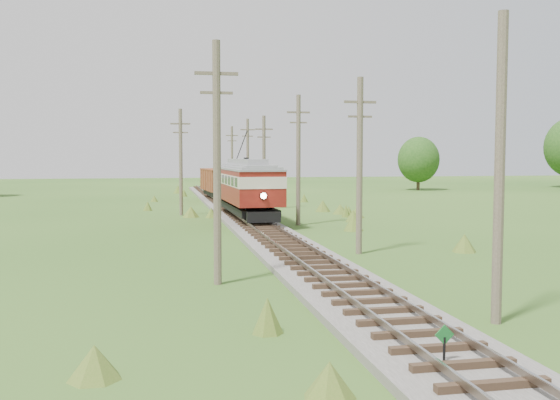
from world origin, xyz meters
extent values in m
plane|color=#285419|center=(0.00, 0.00, 0.00)|extent=(260.00, 260.00, 0.00)
cube|color=#605B54|center=(0.00, 34.00, 0.12)|extent=(3.60, 96.00, 0.25)
cube|color=#726659|center=(-0.72, 34.00, 0.48)|extent=(0.08, 96.00, 0.17)
cube|color=#726659|center=(0.72, 34.00, 0.48)|extent=(0.08, 96.00, 0.17)
cube|color=#2D2116|center=(0.00, 34.00, 0.33)|extent=(2.40, 96.00, 0.16)
cylinder|color=black|center=(-0.20, 1.50, 0.40)|extent=(0.06, 0.06, 0.80)
cube|color=#176827|center=(-0.20, 1.50, 0.85)|extent=(0.45, 0.03, 0.45)
cube|color=black|center=(0.00, 34.18, 1.05)|extent=(2.90, 12.02, 0.49)
cube|color=maroon|center=(0.00, 34.18, 2.13)|extent=(3.38, 13.07, 1.19)
cube|color=beige|center=(0.00, 34.18, 3.11)|extent=(3.42, 13.14, 0.76)
cube|color=black|center=(0.00, 34.18, 3.11)|extent=(3.43, 12.56, 0.60)
cube|color=maroon|center=(0.00, 34.18, 3.65)|extent=(3.38, 13.07, 0.32)
cube|color=gray|center=(0.00, 34.18, 4.00)|extent=(3.45, 13.21, 0.41)
cube|color=gray|center=(0.00, 34.18, 4.37)|extent=(1.63, 9.78, 0.43)
sphere|color=#FFF2BF|center=(0.18, 27.60, 2.29)|extent=(0.39, 0.39, 0.39)
cylinder|color=black|center=(-0.05, 36.13, 5.60)|extent=(0.20, 5.05, 2.09)
cylinder|color=black|center=(-0.68, 29.24, 0.99)|extent=(0.15, 0.87, 0.87)
cylinder|color=black|center=(0.95, 29.29, 0.99)|extent=(0.15, 0.87, 0.87)
cylinder|color=black|center=(-0.95, 39.07, 0.99)|extent=(0.15, 0.87, 0.87)
cylinder|color=black|center=(0.68, 39.12, 0.99)|extent=(0.15, 0.87, 0.87)
cube|color=black|center=(0.00, 54.90, 0.94)|extent=(2.73, 7.85, 0.54)
cube|color=#612A17|center=(0.00, 54.90, 2.28)|extent=(3.35, 8.74, 2.14)
cube|color=#612A17|center=(0.00, 54.90, 3.40)|extent=(3.41, 8.92, 0.13)
cylinder|color=black|center=(-0.63, 52.28, 0.99)|extent=(0.18, 0.86, 0.86)
cylinder|color=black|center=(0.97, 52.39, 0.99)|extent=(0.18, 0.86, 0.86)
cylinder|color=black|center=(-0.97, 57.41, 0.99)|extent=(0.18, 0.86, 0.86)
cylinder|color=black|center=(0.63, 57.52, 0.99)|extent=(0.18, 0.86, 0.86)
cone|color=gray|center=(3.80, 50.73, 0.55)|extent=(2.95, 2.95, 1.11)
cone|color=gray|center=(4.54, 49.81, 0.32)|extent=(1.66, 1.66, 0.65)
cylinder|color=brown|center=(3.10, 5.00, 4.40)|extent=(0.30, 0.30, 8.80)
cylinder|color=brown|center=(3.30, 18.00, 4.30)|extent=(0.30, 0.30, 8.60)
cube|color=brown|center=(3.30, 18.00, 7.40)|extent=(1.60, 0.12, 0.12)
cube|color=brown|center=(3.30, 18.00, 6.70)|extent=(1.20, 0.10, 0.10)
cylinder|color=brown|center=(3.20, 31.00, 4.50)|extent=(0.30, 0.30, 9.00)
cube|color=brown|center=(3.20, 31.00, 7.80)|extent=(1.60, 0.12, 0.12)
cube|color=brown|center=(3.20, 31.00, 7.10)|extent=(1.20, 0.10, 0.10)
cylinder|color=brown|center=(3.00, 44.00, 4.20)|extent=(0.30, 0.30, 8.40)
cube|color=brown|center=(3.00, 44.00, 7.20)|extent=(1.60, 0.12, 0.12)
cube|color=brown|center=(3.00, 44.00, 6.50)|extent=(1.20, 0.10, 0.10)
cylinder|color=brown|center=(3.40, 57.00, 4.45)|extent=(0.30, 0.30, 8.90)
cube|color=brown|center=(3.40, 57.00, 7.70)|extent=(1.60, 0.12, 0.12)
cube|color=brown|center=(3.40, 57.00, 7.00)|extent=(1.20, 0.10, 0.10)
cylinder|color=brown|center=(3.20, 70.00, 4.35)|extent=(0.30, 0.30, 8.70)
cube|color=brown|center=(3.20, 70.00, 7.50)|extent=(1.60, 0.12, 0.12)
cube|color=brown|center=(3.20, 70.00, 6.80)|extent=(1.20, 0.10, 0.10)
cylinder|color=brown|center=(-4.20, 12.00, 4.50)|extent=(0.30, 0.30, 9.00)
cube|color=brown|center=(-4.20, 12.00, 7.80)|extent=(1.60, 0.12, 0.12)
cube|color=brown|center=(-4.20, 12.00, 7.10)|extent=(1.20, 0.10, 0.10)
cylinder|color=brown|center=(-4.50, 40.00, 4.30)|extent=(0.30, 0.30, 8.60)
cube|color=brown|center=(-4.50, 40.00, 7.40)|extent=(1.60, 0.12, 0.12)
cube|color=brown|center=(-4.50, 40.00, 6.70)|extent=(1.20, 0.10, 0.10)
cylinder|color=#38281C|center=(30.00, 72.00, 1.26)|extent=(0.50, 0.50, 2.52)
ellipsoid|color=#1B4514|center=(30.00, 72.00, 4.34)|extent=(5.88, 5.88, 6.47)
camera|label=1|loc=(-6.36, -11.03, 4.77)|focal=40.00mm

